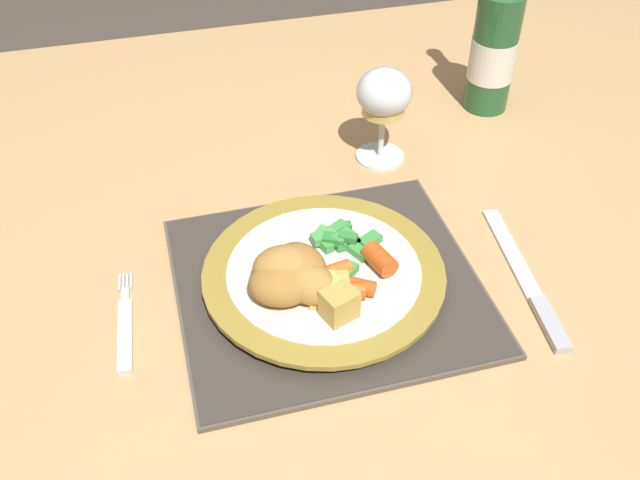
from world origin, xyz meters
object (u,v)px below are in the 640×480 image
Objects in this scene: fork at (125,328)px; wine_glass at (384,98)px; bottle at (495,43)px; dinner_plate at (324,276)px; table_knife at (530,287)px; dining_table at (299,243)px.

wine_glass is at bearing 32.42° from fork.
dinner_plate is at bearing -137.48° from bottle.
table_knife is 0.38m from bottle.
wine_glass is at bearing 105.71° from table_knife.
fork reaches higher than dining_table.
table_knife is at bearing -7.25° from fork.
dinner_plate reaches higher than dining_table.
dining_table is at bearing 132.43° from table_knife.
bottle is at bearing 24.09° from wine_glass.
bottle is (0.53, 0.30, 0.09)m from fork.
fork is 0.62× the size of table_knife.
wine_glass is (-0.08, 0.27, 0.09)m from table_knife.
wine_glass reaches higher than dining_table.
dinner_plate is 1.16× the size of table_knife.
dinner_plate is (-0.01, -0.16, 0.10)m from dining_table.
dinner_plate is 2.00× the size of wine_glass.
dining_table is 11.83× the size of wine_glass.
dining_table is at bearing 37.22° from fork.
fork is 0.42m from table_knife.
dinner_plate is 0.21m from fork.
dinner_plate is 1.88× the size of fork.
bottle is at bearing 42.52° from dinner_plate.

